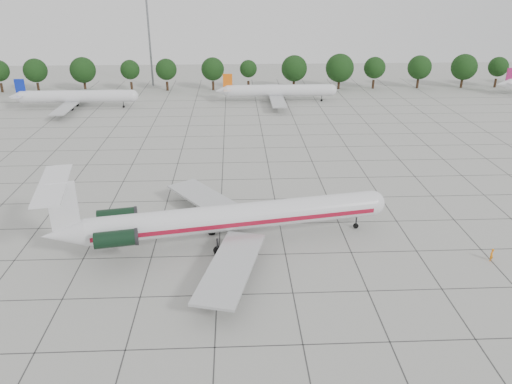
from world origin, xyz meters
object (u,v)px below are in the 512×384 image
ground_crew (492,255)px  bg_airliner_c (279,91)px  bg_airliner_b (76,97)px  main_airliner (219,218)px  floodlight_mast (149,36)px

ground_crew → bg_airliner_c: (-17.98, 80.26, 2.11)m
ground_crew → bg_airliner_c: bearing=-116.6°
bg_airliner_b → bg_airliner_c: bearing=5.1°
main_airliner → bg_airliner_c: main_airliner is taller
ground_crew → bg_airliner_c: 82.28m
floodlight_mast → ground_crew: bearing=-62.3°
ground_crew → floodlight_mast: size_ratio=0.06×
ground_crew → floodlight_mast: floodlight_mast is taller
main_airliner → ground_crew: (31.88, -5.53, -2.70)m
main_airliner → bg_airliner_c: bearing=69.1°
main_airliner → bg_airliner_b: 79.31m
main_airliner → bg_airliner_c: size_ratio=1.49×
bg_airliner_b → bg_airliner_c: same height
bg_airliner_c → floodlight_mast: bearing=148.1°
bg_airliner_b → floodlight_mast: size_ratio=1.11×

